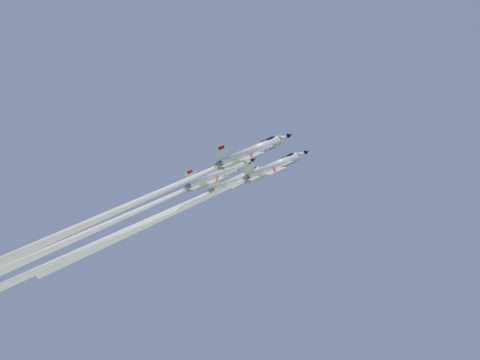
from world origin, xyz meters
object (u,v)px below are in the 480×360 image
(jet_slot, at_px, (118,219))
(jet_lead, at_px, (192,204))
(jet_right, at_px, (138,201))
(jet_left, at_px, (141,224))

(jet_slot, bearing_deg, jet_lead, 85.07)
(jet_right, bearing_deg, jet_slot, -164.64)
(jet_lead, bearing_deg, jet_right, -62.48)
(jet_left, bearing_deg, jet_lead, 52.65)
(jet_right, relative_size, jet_slot, 1.10)
(jet_lead, height_order, jet_right, jet_right)
(jet_right, height_order, jet_slot, jet_right)
(jet_lead, distance_m, jet_slot, 15.52)
(jet_left, height_order, jet_right, jet_right)
(jet_left, relative_size, jet_right, 0.94)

